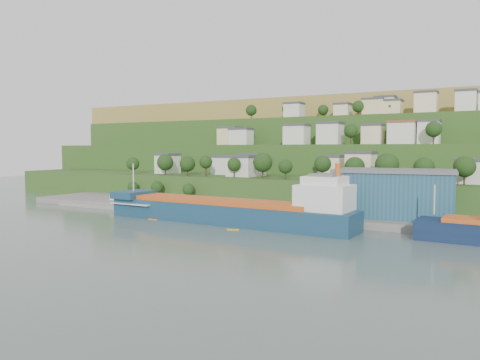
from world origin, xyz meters
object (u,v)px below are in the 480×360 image
Objects in this scene: cargo_ship_near at (233,212)px; caravan at (118,198)px; kayak_orange at (153,219)px; warehouse at (394,193)px.

cargo_ship_near is 12.57× the size of caravan.
cargo_ship_near reaches higher than caravan.
cargo_ship_near is 58.09m from caravan.
caravan is at bearing 167.51° from cargo_ship_near.
warehouse is at bearing 14.24° from kayak_orange.
kayak_orange is (-23.58, -4.98, -2.81)m from cargo_ship_near.
warehouse is (38.52, 20.98, 5.41)m from cargo_ship_near.
kayak_orange is at bearing -165.31° from cargo_ship_near.
cargo_ship_near reaches higher than warehouse.
kayak_orange is (-62.10, -25.96, -8.22)m from warehouse.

